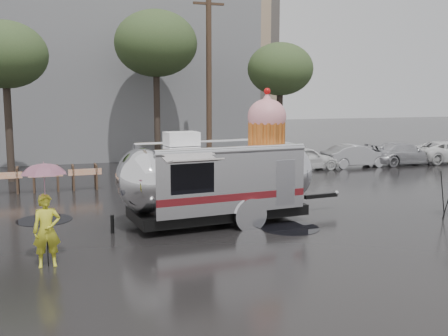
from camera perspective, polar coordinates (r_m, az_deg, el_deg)
name	(u,v)px	position (r m, az deg, el deg)	size (l,w,h in m)	color
ground	(277,247)	(13.53, 5.79, -8.52)	(120.00, 120.00, 0.00)	black
puddles	(177,220)	(16.20, -5.13, -5.70)	(8.43, 4.99, 0.01)	black
grey_building	(67,52)	(35.91, -16.75, 11.99)	(22.00, 12.00, 13.00)	slate
utility_pole	(209,78)	(26.98, -1.65, 9.72)	(1.60, 0.28, 9.00)	#473323
tree_left	(5,55)	(24.89, -22.76, 11.23)	(3.64, 3.64, 6.95)	#382D26
tree_mid	(156,44)	(27.44, -7.43, 13.23)	(4.20, 4.20, 8.03)	#382D26
tree_right	(280,70)	(27.31, 6.14, 10.57)	(3.36, 3.36, 6.42)	#382D26
barricade_row	(46,178)	(22.01, -18.82, -1.05)	(4.30, 0.80, 1.00)	#473323
parked_cars	(385,152)	(29.52, 17.08, 1.64)	(13.20, 1.90, 1.50)	silver
airstream_trailer	(221,175)	(15.70, -0.36, -0.75)	(7.63, 3.31, 4.12)	silver
person_left	(47,231)	(12.43, -18.73, -6.47)	(0.60, 0.40, 1.66)	gold
umbrella_pink	(44,180)	(12.20, -18.97, -1.28)	(1.22, 1.22, 2.39)	#CD84A1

